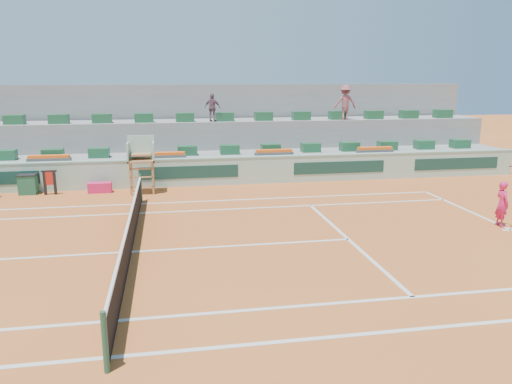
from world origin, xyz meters
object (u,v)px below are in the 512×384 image
player_bag (100,188)px  drink_cooler_a (28,184)px  umpire_chair (141,157)px  tennis_player (502,204)px

player_bag → drink_cooler_a: bearing=175.3°
umpire_chair → tennis_player: size_ratio=1.05×
umpire_chair → drink_cooler_a: size_ratio=2.86×
drink_cooler_a → umpire_chair: bearing=-6.7°
player_bag → tennis_player: size_ratio=0.42×
player_bag → umpire_chair: bearing=-9.9°
player_bag → umpire_chair: 2.26m
player_bag → umpire_chair: umpire_chair is taller
player_bag → tennis_player: tennis_player is taller
umpire_chair → drink_cooler_a: (-4.71, 0.56, -1.12)m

